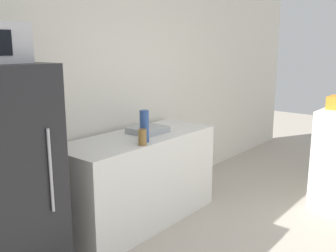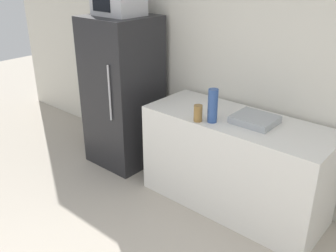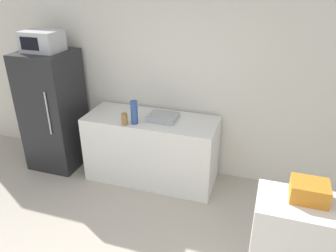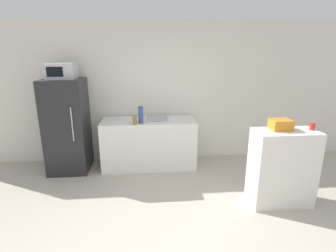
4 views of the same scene
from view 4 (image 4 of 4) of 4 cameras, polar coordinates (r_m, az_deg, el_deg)
The scene contains 10 objects.
wall_back at distance 4.99m, azimuth -3.83°, elevation 7.16°, with size 8.00×0.06×2.60m, color silver.
refrigerator at distance 4.87m, azimuth -21.08°, elevation -0.01°, with size 0.67×0.69×1.62m.
microwave at distance 4.71m, azimuth -22.24°, elevation 11.03°, with size 0.46×0.37×0.26m.
counter at distance 4.82m, azimuth -4.18°, elevation -3.75°, with size 1.67×0.66×0.88m, color silver.
sink_basin at distance 4.70m, azimuth -2.41°, elevation 1.75°, with size 0.35×0.30×0.06m, color #9EA3A8.
bottle_tall at distance 4.46m, azimuth -5.95°, elevation 2.42°, with size 0.08×0.08×0.29m, color #2D4C8C.
bottle_short at distance 4.41m, azimuth -7.23°, elevation 1.26°, with size 0.07×0.07×0.14m, color olive.
shelf_cabinet at distance 3.93m, azimuth 23.58°, elevation -8.37°, with size 0.83×0.42×1.06m, color white.
basket at distance 3.76m, azimuth 23.32°, elevation 0.27°, with size 0.26×0.21×0.14m, color orange.
jar at distance 3.94m, azimuth 28.92°, elevation -0.07°, with size 0.07×0.07×0.10m, color red.
Camera 4 is at (-0.09, -2.26, 2.06)m, focal length 28.00 mm.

